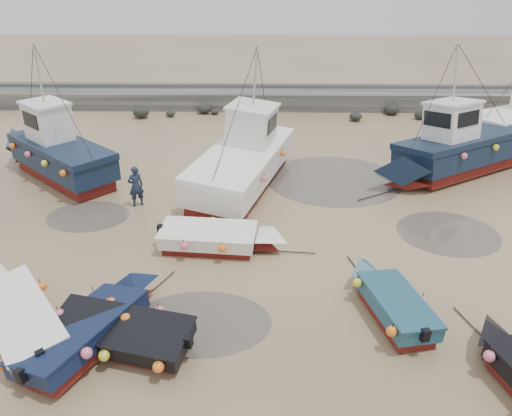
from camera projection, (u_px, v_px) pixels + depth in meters
The scene contains 15 objects.
ground at pixel (289, 292), 16.01m from camera, with size 120.00×120.00×0.00m, color tan.
seawall at pixel (278, 99), 35.38m from camera, with size 60.00×4.92×1.50m.
puddle_a at pixel (200, 322), 14.68m from camera, with size 4.23×4.23×0.01m, color #534C44.
puddle_b at pixel (448, 233), 19.45m from camera, with size 3.94×3.94×0.01m, color #534C44.
puddle_c at pixel (88, 216), 20.72m from camera, with size 3.44×3.44×0.01m, color #534C44.
puddle_d at pixel (334, 179), 24.17m from camera, with size 6.58×6.58×0.01m, color #534C44.
dinghy_0 at pixel (20, 310), 14.35m from camera, with size 4.64×5.57×1.43m.
dinghy_1 at pixel (94, 325), 13.74m from camera, with size 3.49×5.84×1.43m.
dinghy_2 at pixel (390, 298), 14.80m from camera, with size 2.20×5.08×1.43m.
dinghy_4 at pixel (110, 328), 13.63m from camera, with size 6.13×2.72×1.43m.
dinghy_5 at pixel (218, 236), 18.14m from camera, with size 5.78×2.28×1.43m.
cabin_boat_0 at pixel (55, 150), 23.93m from camera, with size 7.84×7.21×6.22m.
cabin_boat_1 at pixel (245, 157), 23.30m from camera, with size 5.29×11.33×6.22m.
cabin_boat_2 at pixel (457, 149), 24.14m from camera, with size 9.50×6.63×6.22m.
person at pixel (138, 205), 21.65m from camera, with size 0.66×0.43×1.81m, color #1A243B.
Camera 1 is at (-0.81, -13.12, 9.59)m, focal length 35.00 mm.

